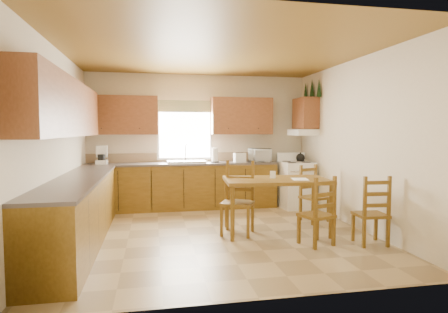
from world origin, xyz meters
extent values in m
plane|color=tan|center=(0.00, 0.00, 0.00)|extent=(4.50, 4.50, 0.00)
plane|color=brown|center=(0.00, 0.00, 2.70)|extent=(4.50, 4.50, 0.00)
plane|color=beige|center=(-2.25, 0.00, 1.35)|extent=(4.50, 4.50, 0.00)
plane|color=beige|center=(2.25, 0.00, 1.35)|extent=(4.50, 4.50, 0.00)
plane|color=beige|center=(0.00, 2.25, 1.35)|extent=(4.50, 4.50, 0.00)
plane|color=beige|center=(0.00, -2.25, 1.35)|extent=(4.50, 4.50, 0.00)
cube|color=brown|center=(-0.38, 1.95, 0.44)|extent=(3.75, 0.60, 0.88)
cube|color=brown|center=(-1.95, -0.15, 0.44)|extent=(0.60, 3.60, 0.88)
cube|color=#504744|center=(-0.38, 1.95, 0.90)|extent=(3.75, 0.63, 0.04)
cube|color=#504744|center=(-1.95, -0.15, 0.90)|extent=(0.63, 3.60, 0.04)
cube|color=#8D7454|center=(-0.38, 2.24, 1.01)|extent=(3.75, 0.01, 0.18)
cube|color=brown|center=(-1.55, 2.08, 1.85)|extent=(1.41, 0.33, 0.75)
cube|color=brown|center=(0.86, 2.08, 1.85)|extent=(1.25, 0.33, 0.75)
cube|color=brown|center=(-2.08, -0.15, 1.85)|extent=(0.33, 3.60, 0.75)
cube|color=brown|center=(2.08, 1.65, 1.90)|extent=(0.33, 0.62, 0.62)
cube|color=white|center=(2.03, 1.65, 1.52)|extent=(0.44, 0.62, 0.12)
cube|color=white|center=(-0.30, 2.22, 1.55)|extent=(1.13, 0.02, 1.18)
cube|color=white|center=(-0.30, 2.21, 1.55)|extent=(1.05, 0.01, 1.10)
cube|color=#476231|center=(-0.30, 2.19, 2.05)|extent=(1.19, 0.01, 0.24)
cube|color=silver|center=(-0.30, 1.95, 0.94)|extent=(0.75, 0.45, 0.04)
cone|color=black|center=(2.21, 1.33, 2.38)|extent=(0.22, 0.22, 0.36)
cone|color=black|center=(2.21, 1.65, 2.42)|extent=(0.22, 0.22, 0.36)
cone|color=black|center=(2.21, 1.97, 2.38)|extent=(0.22, 0.22, 0.36)
cube|color=white|center=(1.88, 1.61, 0.45)|extent=(0.64, 0.65, 0.91)
cube|color=white|center=(-1.91, 1.92, 1.09)|extent=(0.25, 0.28, 0.35)
cylinder|color=white|center=(0.27, 1.91, 1.07)|extent=(0.14, 0.14, 0.29)
cube|color=white|center=(0.78, 1.89, 1.01)|extent=(0.24, 0.17, 0.18)
imported|color=white|center=(1.21, 1.92, 1.05)|extent=(0.51, 0.42, 0.26)
cube|color=brown|center=(0.88, -0.09, 0.42)|extent=(1.62, 1.02, 0.83)
cube|color=brown|center=(1.23, -0.77, 0.47)|extent=(0.50, 0.48, 0.94)
cube|color=brown|center=(1.97, -0.88, 0.47)|extent=(0.43, 0.41, 0.95)
cube|color=brown|center=(0.29, -0.06, 0.54)|extent=(0.60, 0.59, 1.09)
cube|color=brown|center=(1.77, 0.49, 0.48)|extent=(0.50, 0.49, 0.95)
cube|color=white|center=(1.21, -0.22, 0.83)|extent=(0.29, 0.35, 0.00)
cube|color=white|center=(0.84, -0.05, 0.89)|extent=(0.09, 0.05, 0.11)
camera|label=1|loc=(-0.96, -5.47, 1.56)|focal=30.00mm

